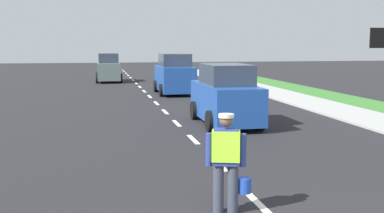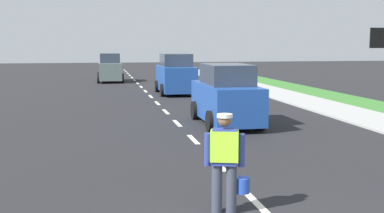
{
  "view_description": "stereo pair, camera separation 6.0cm",
  "coord_description": "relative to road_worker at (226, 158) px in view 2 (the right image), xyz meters",
  "views": [
    {
      "loc": [
        -2.75,
        -5.16,
        2.81
      ],
      "look_at": [
        -0.21,
        7.84,
        1.1
      ],
      "focal_mm": 45.64,
      "sensor_mm": 36.0,
      "label": 1
    },
    {
      "loc": [
        -2.69,
        -5.17,
        2.81
      ],
      "look_at": [
        -0.21,
        7.84,
        1.1
      ],
      "focal_mm": 45.64,
      "sensor_mm": 36.0,
      "label": 2
    }
  ],
  "objects": [
    {
      "name": "road_worker",
      "position": [
        0.0,
        0.0,
        0.0
      ],
      "size": [
        0.77,
        0.4,
        1.67
      ],
      "color": "#383D4C",
      "rests_on": "ground"
    },
    {
      "name": "lane_center_line",
      "position": [
        0.66,
        22.73,
        -0.93
      ],
      "size": [
        0.14,
        46.4,
        0.01
      ],
      "color": "silver",
      "rests_on": "ground"
    },
    {
      "name": "ground_plane",
      "position": [
        0.66,
        18.53,
        -0.93
      ],
      "size": [
        96.0,
        96.0,
        0.0
      ],
      "primitive_type": "plane",
      "color": "black"
    },
    {
      "name": "car_outgoing_ahead",
      "position": [
        2.31,
        8.74,
        0.05
      ],
      "size": [
        1.91,
        4.21,
        2.11
      ],
      "color": "#1E4799",
      "rests_on": "ground"
    },
    {
      "name": "car_oncoming_third",
      "position": [
        -1.23,
        29.04,
        0.04
      ],
      "size": [
        1.87,
        3.81,
        2.11
      ],
      "color": "slate",
      "rests_on": "ground"
    },
    {
      "name": "car_outgoing_far",
      "position": [
        2.2,
        19.41,
        0.12
      ],
      "size": [
        2.03,
        4.12,
        2.25
      ],
      "color": "#1E4799",
      "rests_on": "ground"
    }
  ]
}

